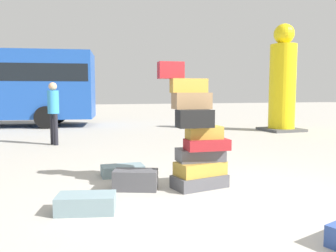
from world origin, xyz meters
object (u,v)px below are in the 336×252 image
suitcase_charcoal_right_side (136,180)px  yellow_dummy_statue (282,84)px  suitcase_tower (197,139)px  suitcase_slate_upright_blue (123,170)px  person_bearded_onlooker (53,108)px  suitcase_slate_left_side (86,203)px

suitcase_charcoal_right_side → yellow_dummy_statue: size_ratio=0.16×
suitcase_tower → yellow_dummy_statue: 8.64m
suitcase_slate_upright_blue → person_bearded_onlooker: person_bearded_onlooker is taller
person_bearded_onlooker → yellow_dummy_statue: yellow_dummy_statue is taller
suitcase_slate_upright_blue → suitcase_charcoal_right_side: suitcase_charcoal_right_side is taller
suitcase_tower → suitcase_slate_left_side: (-1.67, -0.59, -0.62)m
suitcase_tower → yellow_dummy_statue: bearing=45.4°
suitcase_slate_upright_blue → yellow_dummy_statue: 8.76m
suitcase_charcoal_right_side → yellow_dummy_statue: (6.93, 5.95, 1.61)m
suitcase_slate_upright_blue → suitcase_slate_left_side: suitcase_slate_left_side is taller
suitcase_slate_left_side → person_bearded_onlooker: (-0.39, 5.70, 0.91)m
suitcase_slate_upright_blue → suitcase_tower: bearing=-47.7°
suitcase_slate_upright_blue → yellow_dummy_statue: bearing=36.9°
suitcase_slate_upright_blue → suitcase_charcoal_right_side: bearing=-87.5°
suitcase_tower → suitcase_slate_upright_blue: 1.54m
suitcase_tower → suitcase_slate_left_side: bearing=-160.5°
suitcase_charcoal_right_side → suitcase_slate_left_side: (-0.77, -0.75, -0.04)m
suitcase_slate_left_side → person_bearded_onlooker: bearing=107.7°
suitcase_tower → suitcase_slate_upright_blue: size_ratio=2.63×
person_bearded_onlooker → yellow_dummy_statue: size_ratio=0.43×
suitcase_tower → suitcase_slate_left_side: suitcase_tower is taller
suitcase_slate_upright_blue → yellow_dummy_statue: yellow_dummy_statue is taller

